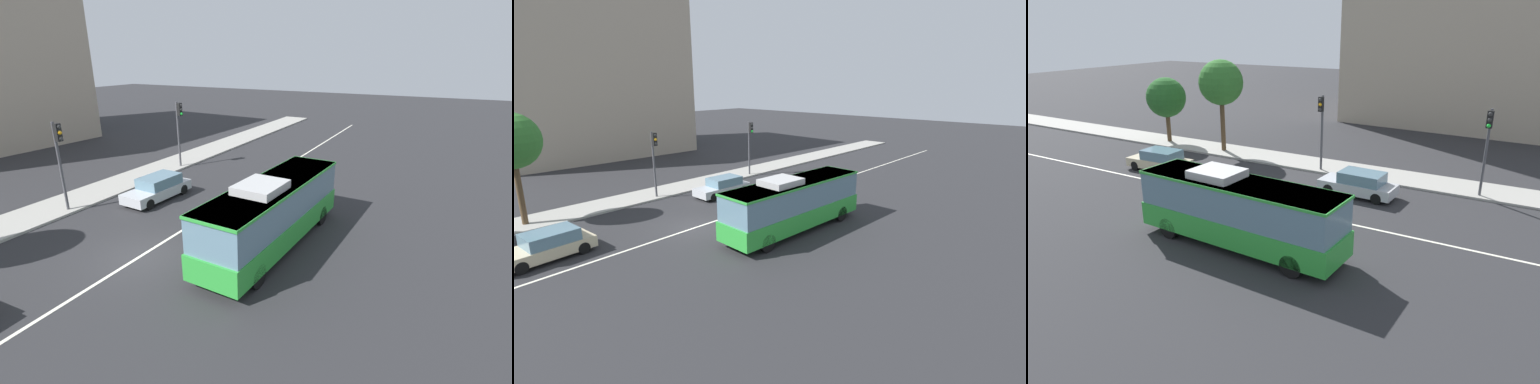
# 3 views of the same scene
# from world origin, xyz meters

# --- Properties ---
(ground_plane) EXTENTS (160.00, 160.00, 0.00)m
(ground_plane) POSITION_xyz_m (0.00, 0.00, 0.00)
(ground_plane) COLOR #28282B
(sidewalk_kerb) EXTENTS (80.00, 3.19, 0.14)m
(sidewalk_kerb) POSITION_xyz_m (0.00, 8.48, 0.07)
(sidewalk_kerb) COLOR #9E9B93
(sidewalk_kerb) RESTS_ON ground_plane
(lane_centre_line) EXTENTS (76.00, 0.16, 0.01)m
(lane_centre_line) POSITION_xyz_m (0.00, 0.00, 0.01)
(lane_centre_line) COLOR silver
(lane_centre_line) RESTS_ON ground_plane
(transit_bus) EXTENTS (10.10, 2.96, 3.46)m
(transit_bus) POSITION_xyz_m (3.75, -4.81, 1.81)
(transit_bus) COLOR green
(transit_bus) RESTS_ON ground_plane
(sedan_silver) EXTENTS (4.57, 1.99, 1.46)m
(sedan_silver) POSITION_xyz_m (5.95, 4.20, 0.72)
(sedan_silver) COLOR #B7BABF
(sedan_silver) RESTS_ON ground_plane
(traffic_light_near_corner) EXTENTS (0.33, 0.62, 5.20)m
(traffic_light_near_corner) POSITION_xyz_m (12.20, 7.28, 3.56)
(traffic_light_near_corner) COLOR #47474C
(traffic_light_near_corner) RESTS_ON ground_plane
(traffic_light_mid_block) EXTENTS (0.34, 0.62, 5.20)m
(traffic_light_mid_block) POSITION_xyz_m (1.91, 7.29, 3.56)
(traffic_light_mid_block) COLOR #47474C
(traffic_light_mid_block) RESTS_ON ground_plane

